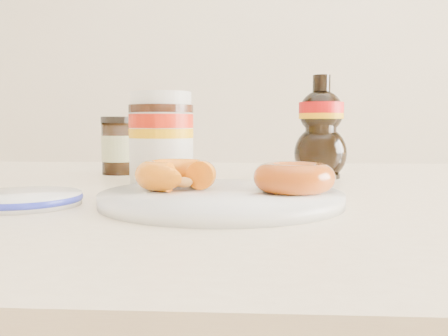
# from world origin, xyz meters

# --- Properties ---
(dining_table) EXTENTS (1.40, 0.90, 0.75)m
(dining_table) POSITION_xyz_m (0.00, 0.10, 0.67)
(dining_table) COLOR beige
(dining_table) RESTS_ON ground
(plate) EXTENTS (0.26, 0.26, 0.01)m
(plate) POSITION_xyz_m (-0.06, -0.04, 0.76)
(plate) COLOR white
(plate) RESTS_ON dining_table
(donut_bitten) EXTENTS (0.11, 0.11, 0.03)m
(donut_bitten) POSITION_xyz_m (-0.11, -0.01, 0.78)
(donut_bitten) COLOR orange
(donut_bitten) RESTS_ON plate
(donut_whole) EXTENTS (0.11, 0.11, 0.03)m
(donut_whole) POSITION_xyz_m (0.02, -0.03, 0.78)
(donut_whole) COLOR #8B2C08
(donut_whole) RESTS_ON plate
(nutella_jar) EXTENTS (0.09, 0.09, 0.13)m
(nutella_jar) POSITION_xyz_m (-0.16, 0.16, 0.82)
(nutella_jar) COLOR white
(nutella_jar) RESTS_ON dining_table
(syrup_bottle) EXTENTS (0.09, 0.07, 0.17)m
(syrup_bottle) POSITION_xyz_m (0.09, 0.24, 0.83)
(syrup_bottle) COLOR black
(syrup_bottle) RESTS_ON dining_table
(dark_jar) EXTENTS (0.06, 0.06, 0.10)m
(dark_jar) POSITION_xyz_m (-0.25, 0.28, 0.80)
(dark_jar) COLOR black
(dark_jar) RESTS_ON dining_table
(blue_rim_saucer) EXTENTS (0.13, 0.13, 0.01)m
(blue_rim_saucer) POSITION_xyz_m (-0.27, -0.06, 0.76)
(blue_rim_saucer) COLOR white
(blue_rim_saucer) RESTS_ON dining_table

